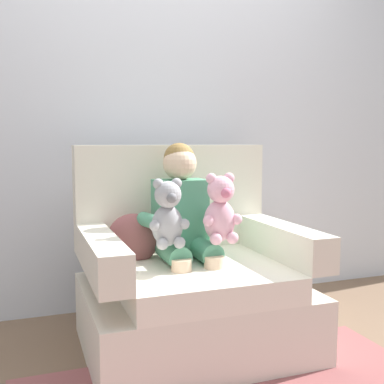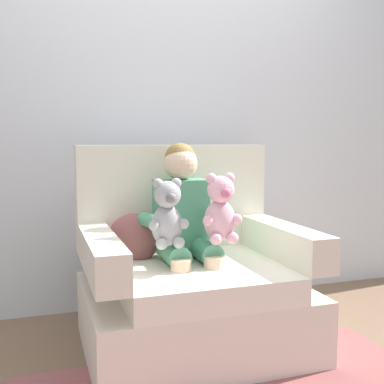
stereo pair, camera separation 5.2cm
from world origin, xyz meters
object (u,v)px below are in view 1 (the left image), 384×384
plush_grey (168,215)px  throw_pillow (133,239)px  armchair (190,283)px  seated_child (184,218)px  plush_pink (220,210)px

plush_grey → throw_pillow: bearing=113.4°
armchair → plush_grey: (-0.16, -0.15, 0.38)m
seated_child → plush_grey: bearing=-127.6°
armchair → plush_pink: bearing=-52.7°
throw_pillow → armchair: bearing=-22.5°
seated_child → plush_grey: size_ratio=2.63×
plush_pink → throw_pillow: 0.47m
plush_grey → throw_pillow: size_ratio=1.21×
seated_child → plush_pink: 0.20m
plush_pink → throw_pillow: bearing=162.9°
plush_pink → plush_grey: plush_pink is taller
plush_pink → armchair: bearing=143.8°
armchair → plush_pink: (0.10, -0.13, 0.38)m
armchair → seated_child: 0.33m
seated_child → throw_pillow: (-0.24, 0.10, -0.11)m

